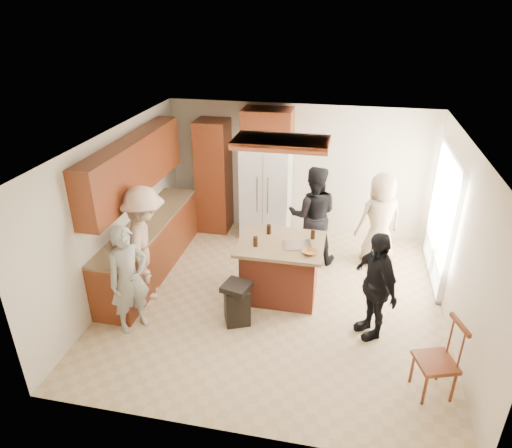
% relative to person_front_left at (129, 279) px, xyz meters
% --- Properties ---
extents(person_front_left, '(0.68, 0.71, 1.57)m').
position_rel_person_front_left_xyz_m(person_front_left, '(0.00, 0.00, 0.00)').
color(person_front_left, gray).
rests_on(person_front_left, ground).
extents(person_behind_left, '(0.89, 0.59, 1.75)m').
position_rel_person_front_left_xyz_m(person_behind_left, '(2.26, 2.36, 0.09)').
color(person_behind_left, black).
rests_on(person_behind_left, ground).
extents(person_behind_right, '(0.95, 0.81, 1.64)m').
position_rel_person_front_left_xyz_m(person_behind_right, '(3.38, 2.52, 0.04)').
color(person_behind_right, tan).
rests_on(person_behind_right, ground).
extents(person_side_right, '(0.85, 1.03, 1.56)m').
position_rel_person_front_left_xyz_m(person_side_right, '(3.26, 0.53, -0.00)').
color(person_side_right, black).
rests_on(person_side_right, ground).
extents(person_counter, '(0.89, 1.28, 1.80)m').
position_rel_person_front_left_xyz_m(person_counter, '(-0.09, 0.78, 0.12)').
color(person_counter, tan).
rests_on(person_counter, ground).
extents(left_cabinetry, '(0.64, 3.00, 2.30)m').
position_rel_person_front_left_xyz_m(left_cabinetry, '(-0.39, 1.45, 0.17)').
color(left_cabinetry, maroon).
rests_on(left_cabinetry, ground).
extents(back_wall_units, '(1.80, 0.60, 2.45)m').
position_rel_person_front_left_xyz_m(back_wall_units, '(0.52, 3.25, 0.59)').
color(back_wall_units, maroon).
rests_on(back_wall_units, ground).
extents(refrigerator, '(0.90, 0.76, 1.80)m').
position_rel_person_front_left_xyz_m(refrigerator, '(1.30, 3.17, 0.12)').
color(refrigerator, white).
rests_on(refrigerator, ground).
extents(kitchen_island, '(1.28, 1.03, 0.93)m').
position_rel_person_front_left_xyz_m(kitchen_island, '(1.89, 1.18, -0.31)').
color(kitchen_island, brown).
rests_on(kitchen_island, ground).
extents(island_items, '(0.97, 0.67, 0.15)m').
position_rel_person_front_left_xyz_m(island_items, '(2.12, 1.11, 0.18)').
color(island_items, silver).
rests_on(island_items, kitchen_island).
extents(trash_bin, '(0.44, 0.44, 0.63)m').
position_rel_person_front_left_xyz_m(trash_bin, '(1.40, 0.40, -0.47)').
color(trash_bin, black).
rests_on(trash_bin, ground).
extents(spindle_chair, '(0.53, 0.53, 0.99)m').
position_rel_person_front_left_xyz_m(spindle_chair, '(3.97, -0.42, -0.33)').
color(spindle_chair, maroon).
rests_on(spindle_chair, ground).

